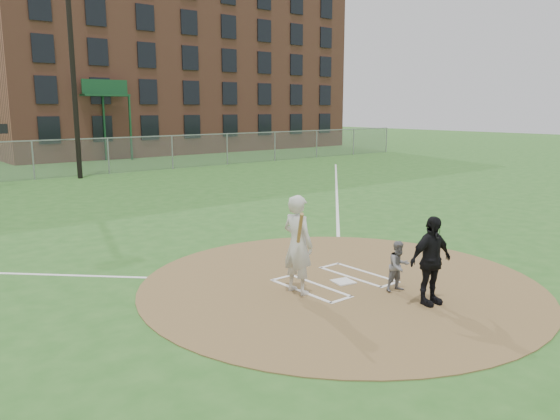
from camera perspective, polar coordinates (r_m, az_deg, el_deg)
ground at (r=11.71m, az=6.29°, el=-7.67°), size 140.00×140.00×0.00m
dirt_circle at (r=11.71m, az=6.29°, el=-7.62°), size 8.40×8.40×0.02m
home_plate at (r=11.75m, az=6.62°, el=-7.44°), size 0.50×0.50×0.03m
foul_line_first at (r=24.13m, az=5.95°, el=1.87°), size 17.04×17.04×0.01m
catcher at (r=11.26m, az=12.30°, el=-5.76°), size 0.57×0.48×1.03m
umpire at (r=10.58m, az=15.48°, el=-5.12°), size 1.04×0.55×1.69m
batters_boxes at (r=11.80m, az=5.77°, el=-7.39°), size 2.08×1.88×0.01m
batter_at_plate at (r=10.79m, az=1.88°, el=-3.60°), size 0.77×1.05×1.98m
outfield_fence at (r=30.89m, az=-24.39°, el=4.79°), size 56.08×0.08×2.03m
brick_warehouse at (r=51.75m, az=-12.12°, el=14.68°), size 30.00×17.17×15.00m
light_pole at (r=30.55m, az=-20.96°, el=15.50°), size 1.20×0.30×12.22m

